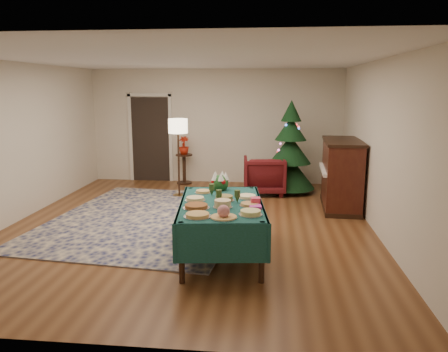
# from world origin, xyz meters

# --- Properties ---
(room_shell) EXTENTS (7.00, 7.00, 7.00)m
(room_shell) POSITION_xyz_m (0.00, 0.00, 1.35)
(room_shell) COLOR #593319
(room_shell) RESTS_ON ground
(doorway) EXTENTS (1.08, 0.04, 2.16)m
(doorway) POSITION_xyz_m (-1.60, 3.48, 1.10)
(doorway) COLOR black
(doorway) RESTS_ON ground
(rug) EXTENTS (3.61, 4.50, 0.02)m
(rug) POSITION_xyz_m (-0.79, 0.31, 0.01)
(rug) COLOR #131B4A
(rug) RESTS_ON ground
(buffet_table) EXTENTS (1.34, 2.04, 0.75)m
(buffet_table) POSITION_xyz_m (0.67, -1.26, 0.60)
(buffet_table) COLOR black
(buffet_table) RESTS_ON ground
(platter_0) EXTENTS (0.33, 0.33, 0.05)m
(platter_0) POSITION_xyz_m (0.46, -1.95, 0.77)
(platter_0) COLOR silver
(platter_0) RESTS_ON buffet_table
(platter_1) EXTENTS (0.32, 0.32, 0.16)m
(platter_1) POSITION_xyz_m (0.77, -1.97, 0.81)
(platter_1) COLOR silver
(platter_1) RESTS_ON buffet_table
(platter_2) EXTENTS (0.29, 0.29, 0.06)m
(platter_2) POSITION_xyz_m (1.09, -1.81, 0.78)
(platter_2) COLOR silver
(platter_2) RESTS_ON buffet_table
(platter_3) EXTENTS (0.35, 0.35, 0.05)m
(platter_3) POSITION_xyz_m (0.38, -1.58, 0.77)
(platter_3) COLOR silver
(platter_3) RESTS_ON buffet_table
(platter_4) EXTENTS (0.25, 0.25, 0.10)m
(platter_4) POSITION_xyz_m (0.71, -1.51, 0.80)
(platter_4) COLOR silver
(platter_4) RESTS_ON buffet_table
(platter_5) EXTENTS (0.27, 0.27, 0.04)m
(platter_5) POSITION_xyz_m (1.05, -1.39, 0.77)
(platter_5) COLOR silver
(platter_5) RESTS_ON buffet_table
(platter_6) EXTENTS (0.28, 0.28, 0.05)m
(platter_6) POSITION_xyz_m (0.30, -1.20, 0.77)
(platter_6) COLOR silver
(platter_6) RESTS_ON buffet_table
(platter_7) EXTENTS (0.28, 0.28, 0.07)m
(platter_7) POSITION_xyz_m (0.70, -1.16, 0.78)
(platter_7) COLOR silver
(platter_7) RESTS_ON buffet_table
(platter_8) EXTENTS (0.29, 0.29, 0.04)m
(platter_8) POSITION_xyz_m (1.00, -0.97, 0.77)
(platter_8) COLOR silver
(platter_8) RESTS_ON buffet_table
(platter_9) EXTENTS (0.24, 0.24, 0.04)m
(platter_9) POSITION_xyz_m (0.34, -0.75, 0.77)
(platter_9) COLOR silver
(platter_9) RESTS_ON buffet_table
(goblet_0) EXTENTS (0.08, 0.08, 0.17)m
(goblet_0) POSITION_xyz_m (0.49, -0.91, 0.84)
(goblet_0) COLOR #2D471E
(goblet_0) RESTS_ON buffet_table
(goblet_1) EXTENTS (0.08, 0.08, 0.17)m
(goblet_1) POSITION_xyz_m (0.88, -1.25, 0.84)
(goblet_1) COLOR #2D471E
(goblet_1) RESTS_ON buffet_table
(goblet_2) EXTENTS (0.08, 0.08, 0.17)m
(goblet_2) POSITION_xyz_m (0.64, -1.26, 0.84)
(goblet_2) COLOR #2D471E
(goblet_2) RESTS_ON buffet_table
(napkin_stack) EXTENTS (0.17, 0.17, 0.04)m
(napkin_stack) POSITION_xyz_m (1.13, -1.51, 0.77)
(napkin_stack) COLOR #D53BAF
(napkin_stack) RESTS_ON buffet_table
(gift_box) EXTENTS (0.13, 0.13, 0.10)m
(gift_box) POSITION_xyz_m (1.13, -1.33, 0.80)
(gift_box) COLOR #E13E5E
(gift_box) RESTS_ON buffet_table
(centerpiece) EXTENTS (0.27, 0.27, 0.31)m
(centerpiece) POSITION_xyz_m (0.56, -0.52, 0.88)
(centerpiece) COLOR #1E4C1E
(centerpiece) RESTS_ON buffet_table
(armchair) EXTENTS (0.92, 0.87, 0.89)m
(armchair) POSITION_xyz_m (1.20, 2.38, 0.45)
(armchair) COLOR #511114
(armchair) RESTS_ON ground
(floor_lamp) EXTENTS (0.40, 0.40, 1.64)m
(floor_lamp) POSITION_xyz_m (-0.59, 1.98, 1.39)
(floor_lamp) COLOR #A57F3F
(floor_lamp) RESTS_ON ground
(side_table) EXTENTS (0.40, 0.40, 0.71)m
(side_table) POSITION_xyz_m (-0.72, 3.20, 0.35)
(side_table) COLOR black
(side_table) RESTS_ON ground
(potted_plant) EXTENTS (0.24, 0.43, 0.24)m
(potted_plant) POSITION_xyz_m (-0.72, 3.20, 0.83)
(potted_plant) COLOR #A21D0B
(potted_plant) RESTS_ON side_table
(christmas_tree) EXTENTS (1.27, 1.27, 2.01)m
(christmas_tree) POSITION_xyz_m (1.75, 2.59, 0.90)
(christmas_tree) COLOR black
(christmas_tree) RESTS_ON ground
(piano) EXTENTS (0.78, 1.55, 1.31)m
(piano) POSITION_xyz_m (2.66, 1.39, 0.64)
(piano) COLOR black
(piano) RESTS_ON ground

